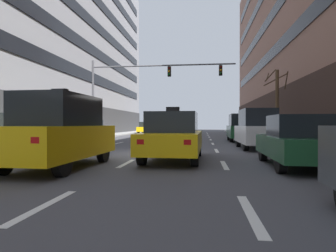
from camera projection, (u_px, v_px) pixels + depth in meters
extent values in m
plane|color=#424247|center=(144.00, 154.00, 12.54)|extent=(120.00, 120.00, 0.00)
cube|color=gray|center=(333.00, 155.00, 11.62)|extent=(2.72, 80.00, 0.14)
cube|color=silver|center=(36.00, 162.00, 9.95)|extent=(0.16, 2.00, 0.01)
cube|color=silver|center=(91.00, 149.00, 14.91)|extent=(0.16, 2.00, 0.01)
cube|color=silver|center=(119.00, 143.00, 19.88)|extent=(0.16, 2.00, 0.01)
cube|color=silver|center=(135.00, 139.00, 24.84)|extent=(0.16, 2.00, 0.01)
cube|color=silver|center=(147.00, 137.00, 29.81)|extent=(0.16, 2.00, 0.01)
cube|color=silver|center=(154.00, 135.00, 34.77)|extent=(0.16, 2.00, 0.01)
cube|color=silver|center=(160.00, 134.00, 39.74)|extent=(0.16, 2.00, 0.01)
cube|color=silver|center=(165.00, 132.00, 44.70)|extent=(0.16, 2.00, 0.01)
cube|color=silver|center=(44.00, 206.00, 4.60)|extent=(0.16, 2.00, 0.01)
cube|color=silver|center=(126.00, 163.00, 9.57)|extent=(0.16, 2.00, 0.01)
cube|color=silver|center=(152.00, 150.00, 14.53)|extent=(0.16, 2.00, 0.01)
cube|color=silver|center=(165.00, 143.00, 19.49)|extent=(0.16, 2.00, 0.01)
cube|color=silver|center=(172.00, 139.00, 24.46)|extent=(0.16, 2.00, 0.01)
cube|color=silver|center=(177.00, 137.00, 29.42)|extent=(0.16, 2.00, 0.01)
cube|color=silver|center=(181.00, 135.00, 34.39)|extent=(0.16, 2.00, 0.01)
cube|color=silver|center=(184.00, 134.00, 39.35)|extent=(0.16, 2.00, 0.01)
cube|color=silver|center=(186.00, 133.00, 44.32)|extent=(0.16, 2.00, 0.01)
cube|color=silver|center=(251.00, 213.00, 4.22)|extent=(0.16, 2.00, 0.01)
cube|color=silver|center=(224.00, 165.00, 9.18)|extent=(0.16, 2.00, 0.01)
cube|color=silver|center=(217.00, 151.00, 14.15)|extent=(0.16, 2.00, 0.01)
cube|color=silver|center=(213.00, 144.00, 19.11)|extent=(0.16, 2.00, 0.01)
cube|color=silver|center=(211.00, 140.00, 24.08)|extent=(0.16, 2.00, 0.01)
cube|color=silver|center=(209.00, 137.00, 29.04)|extent=(0.16, 2.00, 0.01)
cube|color=silver|center=(208.00, 135.00, 34.01)|extent=(0.16, 2.00, 0.01)
cube|color=silver|center=(207.00, 134.00, 38.97)|extent=(0.16, 2.00, 0.01)
cube|color=silver|center=(207.00, 133.00, 43.94)|extent=(0.16, 2.00, 0.01)
cylinder|color=black|center=(158.00, 147.00, 11.97)|extent=(0.25, 0.70, 0.70)
cylinder|color=black|center=(198.00, 148.00, 11.73)|extent=(0.25, 0.70, 0.70)
cylinder|color=black|center=(142.00, 154.00, 9.16)|extent=(0.25, 0.70, 0.70)
cylinder|color=black|center=(195.00, 155.00, 8.92)|extent=(0.25, 0.70, 0.70)
cube|color=yellow|center=(174.00, 141.00, 10.44)|extent=(2.05, 4.68, 0.67)
cube|color=black|center=(173.00, 122.00, 10.23)|extent=(1.73, 2.04, 0.72)
cube|color=white|center=(165.00, 136.00, 12.79)|extent=(0.21, 0.09, 0.15)
cube|color=red|center=(141.00, 142.00, 8.28)|extent=(0.21, 0.09, 0.15)
cube|color=white|center=(195.00, 136.00, 12.60)|extent=(0.21, 0.09, 0.15)
cube|color=red|center=(187.00, 142.00, 8.09)|extent=(0.21, 0.09, 0.15)
cube|color=black|center=(173.00, 110.00, 10.23)|extent=(0.47, 0.22, 0.19)
cylinder|color=black|center=(143.00, 131.00, 39.76)|extent=(0.21, 0.64, 0.64)
cylinder|color=black|center=(154.00, 131.00, 39.58)|extent=(0.21, 0.64, 0.64)
cylinder|color=black|center=(139.00, 132.00, 37.16)|extent=(0.21, 0.64, 0.64)
cylinder|color=black|center=(150.00, 132.00, 36.98)|extent=(0.21, 0.64, 0.64)
cube|color=yellow|center=(146.00, 129.00, 38.37)|extent=(1.79, 4.27, 0.62)
cube|color=black|center=(146.00, 124.00, 38.17)|extent=(1.55, 1.85, 0.66)
cube|color=white|center=(145.00, 128.00, 40.52)|extent=(0.19, 0.08, 0.14)
cube|color=red|center=(138.00, 129.00, 36.36)|extent=(0.19, 0.08, 0.14)
cube|color=white|center=(154.00, 128.00, 40.37)|extent=(0.19, 0.08, 0.14)
cube|color=red|center=(148.00, 129.00, 36.21)|extent=(0.19, 0.08, 0.14)
cube|color=black|center=(146.00, 121.00, 38.17)|extent=(0.43, 0.19, 0.17)
cylinder|color=black|center=(22.00, 146.00, 12.94)|extent=(0.24, 0.69, 0.69)
cylinder|color=black|center=(58.00, 146.00, 12.76)|extent=(0.24, 0.69, 0.69)
cylinder|color=black|center=(18.00, 152.00, 9.95)|extent=(0.24, 0.69, 0.69)
cube|color=yellow|center=(20.00, 140.00, 11.44)|extent=(1.99, 4.63, 0.67)
cube|color=black|center=(17.00, 123.00, 11.23)|extent=(1.70, 2.01, 0.71)
cube|color=white|center=(36.00, 135.00, 13.76)|extent=(0.21, 0.09, 0.15)
cube|color=white|center=(63.00, 135.00, 13.62)|extent=(0.21, 0.09, 0.15)
cube|color=black|center=(17.00, 111.00, 11.23)|extent=(0.46, 0.22, 0.19)
cylinder|color=black|center=(85.00, 138.00, 20.17)|extent=(0.22, 0.64, 0.64)
cylinder|color=black|center=(106.00, 138.00, 20.00)|extent=(0.22, 0.64, 0.64)
cylinder|color=black|center=(68.00, 140.00, 17.57)|extent=(0.22, 0.64, 0.64)
cylinder|color=black|center=(92.00, 140.00, 17.40)|extent=(0.22, 0.64, 0.64)
cube|color=#1E512D|center=(88.00, 135.00, 18.78)|extent=(1.81, 4.27, 0.62)
cube|color=black|center=(87.00, 125.00, 18.59)|extent=(1.56, 1.85, 0.66)
cube|color=white|center=(91.00, 132.00, 20.93)|extent=(0.19, 0.08, 0.14)
cube|color=red|center=(64.00, 134.00, 16.77)|extent=(0.19, 0.08, 0.14)
cube|color=white|center=(108.00, 132.00, 20.79)|extent=(0.19, 0.08, 0.14)
cube|color=red|center=(84.00, 134.00, 16.63)|extent=(0.19, 0.08, 0.14)
cylinder|color=black|center=(59.00, 152.00, 10.09)|extent=(0.24, 0.68, 0.68)
cylinder|color=black|center=(103.00, 152.00, 9.86)|extent=(0.24, 0.68, 0.68)
cylinder|color=black|center=(2.00, 162.00, 7.35)|extent=(0.24, 0.68, 0.68)
cylinder|color=black|center=(62.00, 163.00, 7.11)|extent=(0.24, 0.68, 0.68)
cube|color=yellow|center=(60.00, 141.00, 8.60)|extent=(2.01, 4.56, 0.92)
cube|color=black|center=(60.00, 111.00, 8.59)|extent=(1.71, 2.71, 0.92)
cube|color=white|center=(74.00, 133.00, 10.89)|extent=(0.21, 0.09, 0.14)
cube|color=white|center=(107.00, 134.00, 10.70)|extent=(0.21, 0.09, 0.14)
cube|color=red|center=(36.00, 140.00, 6.31)|extent=(0.21, 0.09, 0.14)
cube|color=black|center=(60.00, 92.00, 8.59)|extent=(0.46, 0.22, 0.18)
cylinder|color=black|center=(263.00, 152.00, 10.20)|extent=(0.23, 0.64, 0.64)
cylinder|color=black|center=(309.00, 153.00, 9.98)|extent=(0.23, 0.64, 0.64)
cylinder|color=black|center=(281.00, 162.00, 7.63)|extent=(0.23, 0.64, 0.64)
cube|color=#1E512D|center=(297.00, 147.00, 8.80)|extent=(1.88, 4.28, 0.62)
cube|color=black|center=(299.00, 126.00, 8.60)|extent=(1.59, 1.87, 0.65)
cube|color=white|center=(263.00, 139.00, 10.94)|extent=(0.19, 0.08, 0.13)
cube|color=red|center=(296.00, 149.00, 6.83)|extent=(0.19, 0.08, 0.13)
cube|color=white|center=(297.00, 140.00, 10.77)|extent=(0.19, 0.08, 0.13)
cylinder|color=black|center=(238.00, 141.00, 16.59)|extent=(0.22, 0.66, 0.65)
cylinder|color=black|center=(266.00, 141.00, 16.41)|extent=(0.22, 0.66, 0.65)
cylinder|color=black|center=(246.00, 144.00, 13.93)|extent=(0.22, 0.66, 0.65)
cylinder|color=black|center=(279.00, 145.00, 13.76)|extent=(0.22, 0.66, 0.65)
cube|color=white|center=(257.00, 134.00, 15.17)|extent=(1.87, 4.38, 0.89)
cube|color=black|center=(257.00, 118.00, 15.16)|extent=(1.61, 2.59, 0.89)
cube|color=white|center=(239.00, 130.00, 17.36)|extent=(0.20, 0.08, 0.14)
cube|color=red|center=(252.00, 133.00, 13.11)|extent=(0.20, 0.08, 0.14)
cube|color=white|center=(261.00, 131.00, 17.22)|extent=(0.20, 0.08, 0.14)
cube|color=red|center=(281.00, 133.00, 12.97)|extent=(0.20, 0.08, 0.14)
cylinder|color=black|center=(229.00, 136.00, 23.13)|extent=(0.23, 0.65, 0.64)
cylinder|color=black|center=(248.00, 136.00, 22.92)|extent=(0.23, 0.65, 0.64)
cylinder|color=black|center=(231.00, 138.00, 20.52)|extent=(0.23, 0.65, 0.64)
cylinder|color=black|center=(254.00, 138.00, 20.31)|extent=(0.23, 0.65, 0.64)
cube|color=#1E512D|center=(240.00, 131.00, 21.72)|extent=(1.87, 4.32, 0.88)
cube|color=black|center=(240.00, 120.00, 21.71)|extent=(1.60, 2.56, 0.88)
cube|color=white|center=(230.00, 129.00, 23.88)|extent=(0.20, 0.08, 0.14)
cube|color=red|center=(235.00, 130.00, 19.72)|extent=(0.20, 0.08, 0.14)
cube|color=white|center=(245.00, 129.00, 23.71)|extent=(0.20, 0.08, 0.14)
cube|color=red|center=(253.00, 130.00, 19.55)|extent=(0.20, 0.08, 0.14)
cylinder|color=#4C4C51|center=(93.00, 99.00, 24.75)|extent=(0.18, 0.18, 6.67)
cylinder|color=#4C4C51|center=(162.00, 65.00, 24.01)|extent=(12.08, 0.12, 0.12)
cube|color=black|center=(169.00, 72.00, 23.94)|extent=(0.28, 0.24, 0.84)
sphere|color=#4B0704|center=(169.00, 68.00, 23.80)|extent=(0.17, 0.17, 0.17)
sphere|color=orange|center=(169.00, 71.00, 23.80)|extent=(0.17, 0.17, 0.17)
sphere|color=#073E10|center=(169.00, 74.00, 23.81)|extent=(0.17, 0.17, 0.17)
cube|color=black|center=(221.00, 70.00, 23.44)|extent=(0.28, 0.24, 0.84)
sphere|color=#4B0704|center=(221.00, 67.00, 23.30)|extent=(0.17, 0.17, 0.17)
sphere|color=orange|center=(221.00, 70.00, 23.30)|extent=(0.17, 0.17, 0.17)
sphere|color=#073E10|center=(221.00, 73.00, 23.31)|extent=(0.17, 0.17, 0.17)
cylinder|color=#4C3823|center=(277.00, 106.00, 19.32)|extent=(0.23, 0.23, 4.83)
cylinder|color=#42301E|center=(275.00, 80.00, 20.07)|extent=(1.59, 0.22, 0.86)
cylinder|color=#42301E|center=(268.00, 77.00, 19.57)|extent=(0.47, 1.21, 0.69)
cylinder|color=#42301E|center=(270.00, 75.00, 19.77)|extent=(0.93, 0.76, 0.96)
cylinder|color=#42301E|center=(286.00, 81.00, 19.18)|extent=(0.21, 1.20, 1.07)
cylinder|color=black|center=(299.00, 138.00, 15.80)|extent=(0.13, 0.13, 0.85)
cylinder|color=black|center=(298.00, 138.00, 15.65)|extent=(0.13, 0.13, 0.85)
cube|color=#3F5938|center=(299.00, 125.00, 15.72)|extent=(0.31, 0.39, 0.60)
sphere|color=brown|center=(299.00, 117.00, 15.72)|extent=(0.22, 0.22, 0.22)
cylinder|color=#3F5938|center=(299.00, 124.00, 15.92)|extent=(0.09, 0.09, 0.54)
cylinder|color=#3F5938|center=(298.00, 124.00, 15.53)|extent=(0.09, 0.09, 0.54)
cylinder|color=black|center=(328.00, 142.00, 12.05)|extent=(0.13, 0.13, 0.81)
cylinder|color=black|center=(330.00, 142.00, 12.15)|extent=(0.13, 0.13, 0.81)
cube|color=navy|center=(329.00, 126.00, 12.10)|extent=(0.39, 0.37, 0.57)
sphere|color=#9E704C|center=(330.00, 117.00, 12.09)|extent=(0.21, 0.21, 0.21)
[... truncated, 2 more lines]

